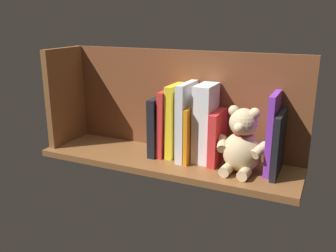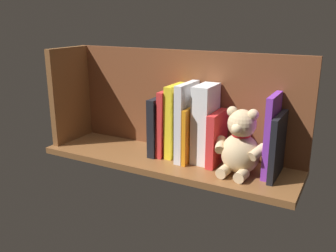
# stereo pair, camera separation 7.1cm
# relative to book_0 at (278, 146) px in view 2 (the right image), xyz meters

# --- Properties ---
(ground_plane) EXTENTS (0.90, 0.26, 0.02)m
(ground_plane) POSITION_rel_book_0_xyz_m (0.36, 0.02, -0.11)
(ground_plane) COLOR brown
(shelf_back_panel) EXTENTS (0.90, 0.02, 0.36)m
(shelf_back_panel) POSITION_rel_book_0_xyz_m (0.36, -0.09, 0.08)
(shelf_back_panel) COLOR brown
(shelf_back_panel) RESTS_ON ground_plane
(shelf_side_divider) EXTENTS (0.02, 0.20, 0.36)m
(shelf_side_divider) POSITION_rel_book_0_xyz_m (0.79, 0.02, 0.08)
(shelf_side_divider) COLOR brown
(shelf_side_divider) RESTS_ON ground_plane
(book_0) EXTENTS (0.02, 0.15, 0.19)m
(book_0) POSITION_rel_book_0_xyz_m (0.00, 0.00, 0.00)
(book_0) COLOR black
(book_0) RESTS_ON ground_plane
(book_1) EXTENTS (0.02, 0.13, 0.25)m
(book_1) POSITION_rel_book_0_xyz_m (0.02, -0.01, 0.03)
(book_1) COLOR purple
(book_1) RESTS_ON ground_plane
(teddy_bear) EXTENTS (0.17, 0.14, 0.21)m
(teddy_bear) POSITION_rel_book_0_xyz_m (0.11, 0.03, -0.01)
(teddy_bear) COLOR #D1B284
(teddy_bear) RESTS_ON ground_plane
(book_2) EXTENTS (0.03, 0.13, 0.18)m
(book_2) POSITION_rel_book_0_xyz_m (0.20, -0.01, -0.01)
(book_2) COLOR red
(book_2) RESTS_ON ground_plane
(dictionary_thick_white) EXTENTS (0.06, 0.12, 0.26)m
(dictionary_thick_white) POSITION_rel_book_0_xyz_m (0.24, -0.02, 0.03)
(dictionary_thick_white) COLOR white
(dictionary_thick_white) RESTS_ON ground_plane
(book_3) EXTENTS (0.01, 0.15, 0.19)m
(book_3) POSITION_rel_book_0_xyz_m (0.28, -0.00, -0.00)
(book_3) COLOR orange
(book_3) RESTS_ON ground_plane
(book_4) EXTENTS (0.03, 0.14, 0.26)m
(book_4) POSITION_rel_book_0_xyz_m (0.30, -0.01, 0.03)
(book_4) COLOR silver
(book_4) RESTS_ON ground_plane
(book_5) EXTENTS (0.02, 0.11, 0.23)m
(book_5) POSITION_rel_book_0_xyz_m (0.33, -0.02, 0.02)
(book_5) COLOR silver
(book_5) RESTS_ON ground_plane
(book_6) EXTENTS (0.03, 0.12, 0.25)m
(book_6) POSITION_rel_book_0_xyz_m (0.35, -0.02, 0.03)
(book_6) COLOR yellow
(book_6) RESTS_ON ground_plane
(book_7) EXTENTS (0.03, 0.13, 0.23)m
(book_7) POSITION_rel_book_0_xyz_m (0.38, -0.01, 0.02)
(book_7) COLOR red
(book_7) RESTS_ON ground_plane
(book_8) EXTENTS (0.03, 0.13, 0.20)m
(book_8) POSITION_rel_book_0_xyz_m (0.41, -0.01, 0.00)
(book_8) COLOR black
(book_8) RESTS_ON ground_plane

